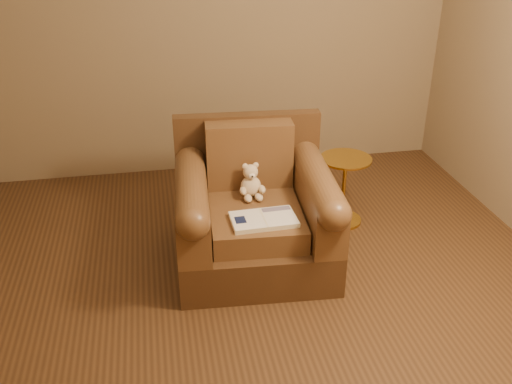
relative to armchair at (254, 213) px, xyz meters
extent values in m
plane|color=#4D301A|center=(-0.06, -0.47, -0.34)|extent=(4.00, 4.00, 0.00)
cube|color=#887253|center=(-0.06, 1.53, 1.01)|extent=(4.00, 0.02, 2.70)
cube|color=#887253|center=(-0.06, -2.47, 1.01)|extent=(4.00, 0.02, 2.70)
cube|color=#482D18|center=(0.00, -0.04, -0.21)|extent=(1.05, 1.00, 0.28)
cube|color=#482D18|center=(0.02, 0.38, 0.24)|extent=(1.00, 0.16, 0.61)
cube|color=brown|center=(-0.01, -0.09, 0.01)|extent=(0.62, 0.73, 0.15)
cube|color=brown|center=(0.02, 0.25, 0.30)|extent=(0.58, 0.19, 0.45)
cube|color=brown|center=(-0.40, -0.07, 0.09)|extent=(0.25, 0.85, 0.32)
cube|color=brown|center=(0.39, -0.12, 0.09)|extent=(0.25, 0.85, 0.32)
cylinder|color=brown|center=(-0.40, -0.07, 0.25)|extent=(0.25, 0.85, 0.20)
cylinder|color=brown|center=(0.39, -0.12, 0.25)|extent=(0.25, 0.85, 0.20)
ellipsoid|color=beige|center=(0.00, 0.10, 0.15)|extent=(0.14, 0.12, 0.14)
sphere|color=beige|center=(0.00, 0.10, 0.25)|extent=(0.10, 0.10, 0.10)
ellipsoid|color=beige|center=(-0.04, 0.11, 0.29)|extent=(0.04, 0.02, 0.04)
ellipsoid|color=beige|center=(0.03, 0.11, 0.29)|extent=(0.04, 0.02, 0.04)
ellipsoid|color=beige|center=(0.00, 0.06, 0.24)|extent=(0.05, 0.03, 0.04)
sphere|color=black|center=(0.00, 0.04, 0.24)|extent=(0.01, 0.01, 0.01)
ellipsoid|color=beige|center=(-0.06, 0.04, 0.15)|extent=(0.05, 0.09, 0.05)
ellipsoid|color=beige|center=(0.06, 0.04, 0.15)|extent=(0.05, 0.09, 0.05)
ellipsoid|color=beige|center=(-0.04, 0.01, 0.10)|extent=(0.05, 0.09, 0.05)
ellipsoid|color=beige|center=(0.04, 0.01, 0.10)|extent=(0.05, 0.09, 0.05)
cube|color=beige|center=(0.01, -0.26, 0.09)|extent=(0.40, 0.25, 0.03)
cube|color=white|center=(-0.09, -0.27, 0.11)|extent=(0.20, 0.24, 0.00)
cube|color=white|center=(0.11, -0.26, 0.11)|extent=(0.20, 0.24, 0.00)
cube|color=beige|center=(0.01, -0.26, 0.11)|extent=(0.02, 0.24, 0.00)
cube|color=#0F1638|center=(-0.13, -0.27, 0.11)|extent=(0.07, 0.09, 0.00)
cube|color=slate|center=(0.11, -0.17, 0.11)|extent=(0.18, 0.06, 0.00)
cylinder|color=gold|center=(0.74, 0.36, -0.33)|extent=(0.30, 0.30, 0.02)
cylinder|color=gold|center=(0.74, 0.36, -0.08)|extent=(0.03, 0.03, 0.48)
cylinder|color=gold|center=(0.74, 0.36, 0.17)|extent=(0.37, 0.37, 0.02)
cylinder|color=gold|center=(0.74, 0.36, 0.16)|extent=(0.03, 0.03, 0.02)
camera|label=1|loc=(-0.58, -3.19, 1.83)|focal=40.00mm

